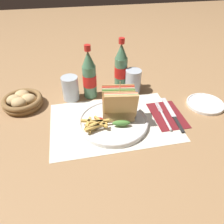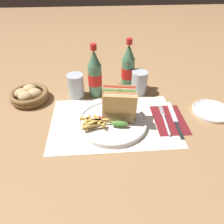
{
  "view_description": "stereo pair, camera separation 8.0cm",
  "coord_description": "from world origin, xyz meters",
  "px_view_note": "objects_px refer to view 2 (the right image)",
  "views": [
    {
      "loc": [
        -0.14,
        -0.59,
        0.53
      ],
      "look_at": [
        -0.01,
        0.03,
        0.04
      ],
      "focal_mm": 35.0,
      "sensor_mm": 36.0,
      "label": 1
    },
    {
      "loc": [
        -0.06,
        -0.61,
        0.53
      ],
      "look_at": [
        -0.01,
        0.03,
        0.04
      ],
      "focal_mm": 35.0,
      "sensor_mm": 36.0,
      "label": 2
    }
  ],
  "objects_px": {
    "knife": "(175,119)",
    "side_saucer": "(212,111)",
    "glass_near": "(139,84)",
    "bread_basket": "(29,95)",
    "club_sandwich": "(119,106)",
    "coke_bottle_far": "(128,68)",
    "glass_far": "(76,87)",
    "plate_main": "(112,122)",
    "coke_bottle_near": "(95,75)",
    "fork": "(165,121)"
  },
  "relations": [
    {
      "from": "glass_near",
      "to": "club_sandwich",
      "type": "bearing_deg",
      "value": -118.75
    },
    {
      "from": "coke_bottle_near",
      "to": "side_saucer",
      "type": "bearing_deg",
      "value": -19.95
    },
    {
      "from": "glass_far",
      "to": "side_saucer",
      "type": "relative_size",
      "value": 0.69
    },
    {
      "from": "club_sandwich",
      "to": "side_saucer",
      "type": "relative_size",
      "value": 1.04
    },
    {
      "from": "coke_bottle_far",
      "to": "glass_far",
      "type": "bearing_deg",
      "value": -166.42
    },
    {
      "from": "coke_bottle_far",
      "to": "side_saucer",
      "type": "xyz_separation_m",
      "value": [
        0.31,
        -0.22,
        -0.09
      ]
    },
    {
      "from": "club_sandwich",
      "to": "bread_basket",
      "type": "relative_size",
      "value": 0.97
    },
    {
      "from": "club_sandwich",
      "to": "coke_bottle_far",
      "type": "distance_m",
      "value": 0.25
    },
    {
      "from": "glass_near",
      "to": "bread_basket",
      "type": "xyz_separation_m",
      "value": [
        -0.47,
        -0.02,
        -0.02
      ]
    },
    {
      "from": "club_sandwich",
      "to": "glass_near",
      "type": "relative_size",
      "value": 1.51
    },
    {
      "from": "plate_main",
      "to": "knife",
      "type": "xyz_separation_m",
      "value": [
        0.24,
        0.0,
        -0.0
      ]
    },
    {
      "from": "knife",
      "to": "side_saucer",
      "type": "xyz_separation_m",
      "value": [
        0.16,
        0.04,
        0.0
      ]
    },
    {
      "from": "glass_near",
      "to": "bread_basket",
      "type": "bearing_deg",
      "value": -176.99
    },
    {
      "from": "knife",
      "to": "glass_far",
      "type": "height_order",
      "value": "glass_far"
    },
    {
      "from": "knife",
      "to": "coke_bottle_far",
      "type": "xyz_separation_m",
      "value": [
        -0.15,
        0.25,
        0.09
      ]
    },
    {
      "from": "coke_bottle_far",
      "to": "plate_main",
      "type": "bearing_deg",
      "value": -109.17
    },
    {
      "from": "coke_bottle_near",
      "to": "glass_near",
      "type": "bearing_deg",
      "value": 0.52
    },
    {
      "from": "knife",
      "to": "bread_basket",
      "type": "xyz_separation_m",
      "value": [
        -0.57,
        0.18,
        0.02
      ]
    },
    {
      "from": "knife",
      "to": "bread_basket",
      "type": "distance_m",
      "value": 0.6
    },
    {
      "from": "bread_basket",
      "to": "fork",
      "type": "bearing_deg",
      "value": -19.93
    },
    {
      "from": "bread_basket",
      "to": "side_saucer",
      "type": "xyz_separation_m",
      "value": [
        0.74,
        -0.14,
        -0.02
      ]
    },
    {
      "from": "fork",
      "to": "glass_far",
      "type": "bearing_deg",
      "value": 151.31
    },
    {
      "from": "glass_far",
      "to": "bread_basket",
      "type": "xyz_separation_m",
      "value": [
        -0.2,
        -0.02,
        -0.02
      ]
    },
    {
      "from": "glass_near",
      "to": "bread_basket",
      "type": "height_order",
      "value": "glass_near"
    },
    {
      "from": "club_sandwich",
      "to": "coke_bottle_far",
      "type": "xyz_separation_m",
      "value": [
        0.06,
        0.24,
        0.02
      ]
    },
    {
      "from": "glass_near",
      "to": "side_saucer",
      "type": "height_order",
      "value": "glass_near"
    },
    {
      "from": "club_sandwich",
      "to": "glass_near",
      "type": "bearing_deg",
      "value": 61.25
    },
    {
      "from": "fork",
      "to": "glass_near",
      "type": "distance_m",
      "value": 0.23
    },
    {
      "from": "coke_bottle_far",
      "to": "knife",
      "type": "bearing_deg",
      "value": -59.53
    },
    {
      "from": "club_sandwich",
      "to": "fork",
      "type": "bearing_deg",
      "value": -7.24
    },
    {
      "from": "plate_main",
      "to": "side_saucer",
      "type": "xyz_separation_m",
      "value": [
        0.4,
        0.04,
        -0.0
      ]
    },
    {
      "from": "knife",
      "to": "bread_basket",
      "type": "relative_size",
      "value": 1.37
    },
    {
      "from": "knife",
      "to": "coke_bottle_far",
      "type": "relative_size",
      "value": 0.96
    },
    {
      "from": "club_sandwich",
      "to": "knife",
      "type": "height_order",
      "value": "club_sandwich"
    },
    {
      "from": "coke_bottle_near",
      "to": "bread_basket",
      "type": "xyz_separation_m",
      "value": [
        -0.28,
        -0.02,
        -0.07
      ]
    },
    {
      "from": "bread_basket",
      "to": "glass_near",
      "type": "bearing_deg",
      "value": 3.01
    },
    {
      "from": "plate_main",
      "to": "bread_basket",
      "type": "bearing_deg",
      "value": 151.62
    },
    {
      "from": "glass_near",
      "to": "plate_main",
      "type": "bearing_deg",
      "value": -122.76
    },
    {
      "from": "coke_bottle_near",
      "to": "side_saucer",
      "type": "relative_size",
      "value": 1.53
    },
    {
      "from": "glass_far",
      "to": "side_saucer",
      "type": "height_order",
      "value": "glass_far"
    },
    {
      "from": "club_sandwich",
      "to": "knife",
      "type": "bearing_deg",
      "value": -1.74
    },
    {
      "from": "bread_basket",
      "to": "side_saucer",
      "type": "distance_m",
      "value": 0.75
    },
    {
      "from": "coke_bottle_far",
      "to": "glass_near",
      "type": "xyz_separation_m",
      "value": [
        0.04,
        -0.05,
        -0.05
      ]
    },
    {
      "from": "coke_bottle_near",
      "to": "bread_basket",
      "type": "relative_size",
      "value": 1.43
    },
    {
      "from": "club_sandwich",
      "to": "knife",
      "type": "distance_m",
      "value": 0.22
    },
    {
      "from": "knife",
      "to": "side_saucer",
      "type": "distance_m",
      "value": 0.16
    },
    {
      "from": "coke_bottle_far",
      "to": "glass_far",
      "type": "relative_size",
      "value": 2.22
    },
    {
      "from": "knife",
      "to": "glass_near",
      "type": "xyz_separation_m",
      "value": [
        -0.1,
        0.2,
        0.04
      ]
    },
    {
      "from": "plate_main",
      "to": "coke_bottle_near",
      "type": "relative_size",
      "value": 1.13
    },
    {
      "from": "glass_near",
      "to": "bread_basket",
      "type": "relative_size",
      "value": 0.64
    }
  ]
}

